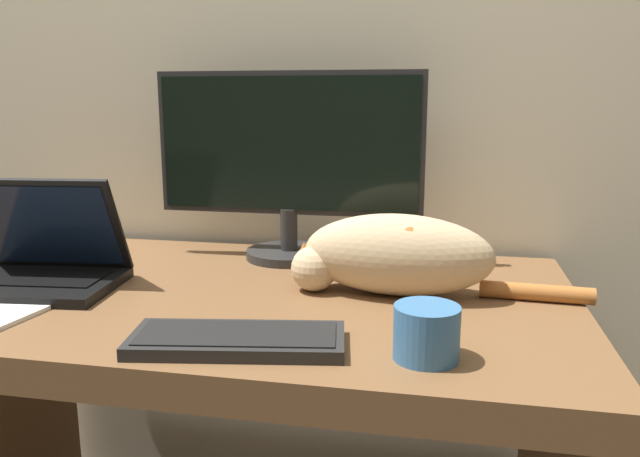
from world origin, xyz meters
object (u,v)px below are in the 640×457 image
Objects in this scene: external_keyboard at (237,340)px; coffee_mug at (426,333)px; monitor at (288,160)px; cat at (395,254)px; laptop at (42,265)px.

coffee_mug is (0.28, 0.01, 0.03)m from external_keyboard.
external_keyboard is 3.55× the size of coffee_mug.
coffee_mug is (0.34, -0.53, -0.19)m from monitor.
monitor reaches higher than coffee_mug.
cat is 5.91× the size of coffee_mug.
coffee_mug is (0.76, -0.20, -0.01)m from laptop.
external_keyboard is 0.38m from cat.
cat is at bearing 103.38° from coffee_mug.
cat is at bearing -41.24° from monitor.
monitor is 1.93× the size of laptop.
monitor is 0.65m from coffee_mug.
external_keyboard is 0.28m from coffee_mug.
monitor reaches higher than cat.
laptop reaches higher than external_keyboard.
laptop is 0.70m from cat.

